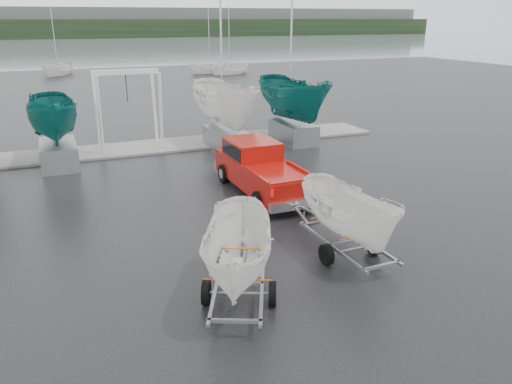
% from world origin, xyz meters
% --- Properties ---
extents(ground_plane, '(120.00, 120.00, 0.00)m').
position_xyz_m(ground_plane, '(0.00, 0.00, 0.00)').
color(ground_plane, black).
rests_on(ground_plane, ground).
extents(lake, '(300.00, 300.00, 0.00)m').
position_xyz_m(lake, '(0.00, 100.00, -0.01)').
color(lake, slate).
rests_on(lake, ground).
extents(dock, '(30.00, 3.00, 0.12)m').
position_xyz_m(dock, '(0.00, 13.00, 0.05)').
color(dock, gray).
rests_on(dock, ground).
extents(treeline, '(300.00, 8.00, 6.00)m').
position_xyz_m(treeline, '(0.00, 170.00, 3.00)').
color(treeline, black).
rests_on(treeline, ground).
extents(far_hill, '(300.00, 6.00, 10.00)m').
position_xyz_m(far_hill, '(0.00, 178.00, 5.00)').
color(far_hill, '#4C5651').
rests_on(far_hill, ground).
extents(pickup_truck, '(2.19, 5.79, 1.92)m').
position_xyz_m(pickup_truck, '(4.80, 4.40, 1.00)').
color(pickup_truck, '#8E0D07').
rests_on(pickup_truck, ground).
extents(trailer_hitched, '(1.79, 3.62, 4.76)m').
position_xyz_m(trailer_hitched, '(4.88, -1.98, 2.59)').
color(trailer_hitched, gray).
rests_on(trailer_hitched, ground).
extents(trailer_parked, '(2.56, 3.77, 4.81)m').
position_xyz_m(trailer_parked, '(1.18, -3.01, 2.62)').
color(trailer_parked, gray).
rests_on(trailer_parked, ground).
extents(boat_hoist, '(3.30, 2.18, 4.12)m').
position_xyz_m(boat_hoist, '(1.14, 13.00, 2.67)').
color(boat_hoist, silver).
rests_on(boat_hoist, ground).
extents(keelboat_1, '(2.19, 3.20, 6.91)m').
position_xyz_m(keelboat_1, '(-2.45, 11.20, 3.44)').
color(keelboat_1, gray).
rests_on(keelboat_1, ground).
extents(keelboat_2, '(2.50, 3.20, 10.67)m').
position_xyz_m(keelboat_2, '(5.72, 11.00, 3.98)').
color(keelboat_2, gray).
rests_on(keelboat_2, ground).
extents(keelboat_3, '(2.51, 3.20, 10.69)m').
position_xyz_m(keelboat_3, '(9.75, 11.30, 4.00)').
color(keelboat_3, gray).
rests_on(keelboat_3, ground).
extents(moored_boat_1, '(3.16, 3.19, 11.04)m').
position_xyz_m(moored_boat_1, '(-1.10, 52.98, 0.01)').
color(moored_boat_1, silver).
rests_on(moored_boat_1, ground).
extents(moored_boat_2, '(2.54, 2.50, 10.81)m').
position_xyz_m(moored_boat_2, '(16.46, 48.01, 0.01)').
color(moored_boat_2, silver).
rests_on(moored_boat_2, ground).
extents(moored_boat_3, '(2.72, 2.68, 10.86)m').
position_xyz_m(moored_boat_3, '(18.32, 45.93, 0.01)').
color(moored_boat_3, silver).
rests_on(moored_boat_3, ground).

